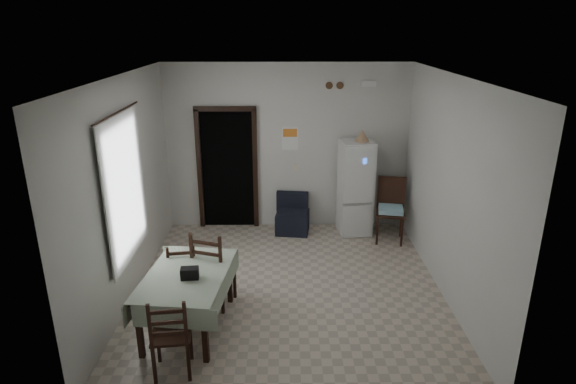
% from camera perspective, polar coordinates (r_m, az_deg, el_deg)
% --- Properties ---
extents(ground, '(4.50, 4.50, 0.00)m').
position_cam_1_polar(ground, '(6.85, 0.04, -11.32)').
color(ground, '#BAAB98').
rests_on(ground, ground).
extents(ceiling, '(4.20, 4.50, 0.02)m').
position_cam_1_polar(ceiling, '(5.92, 0.04, 13.58)').
color(ceiling, white).
rests_on(ceiling, ground).
extents(wall_back, '(4.20, 0.02, 2.90)m').
position_cam_1_polar(wall_back, '(8.39, -0.10, 5.26)').
color(wall_back, silver).
rests_on(wall_back, ground).
extents(wall_front, '(4.20, 0.02, 2.90)m').
position_cam_1_polar(wall_front, '(4.18, 0.32, -9.97)').
color(wall_front, silver).
rests_on(wall_front, ground).
extents(wall_left, '(0.02, 4.50, 2.90)m').
position_cam_1_polar(wall_left, '(6.56, -18.62, 0.15)').
color(wall_left, silver).
rests_on(wall_left, ground).
extents(wall_right, '(0.02, 4.50, 2.90)m').
position_cam_1_polar(wall_right, '(6.60, 18.60, 0.25)').
color(wall_right, silver).
rests_on(wall_right, ground).
extents(doorway, '(1.06, 0.52, 2.22)m').
position_cam_1_polar(doorway, '(8.75, -7.01, 3.05)').
color(doorway, black).
rests_on(doorway, ground).
extents(window_recess, '(0.10, 1.20, 1.60)m').
position_cam_1_polar(window_recess, '(6.37, -19.67, 0.40)').
color(window_recess, silver).
rests_on(window_recess, ground).
extents(curtain, '(0.02, 1.45, 1.85)m').
position_cam_1_polar(curtain, '(6.33, -18.73, 0.41)').
color(curtain, white).
rests_on(curtain, ground).
extents(curtain_rod, '(0.02, 1.60, 0.02)m').
position_cam_1_polar(curtain_rod, '(6.11, -19.60, 8.87)').
color(curtain_rod, black).
rests_on(curtain_rod, ground).
extents(calendar, '(0.28, 0.02, 0.40)m').
position_cam_1_polar(calendar, '(8.34, 0.24, 6.37)').
color(calendar, white).
rests_on(calendar, ground).
extents(calendar_image, '(0.24, 0.01, 0.14)m').
position_cam_1_polar(calendar_image, '(8.32, 0.25, 7.03)').
color(calendar_image, orange).
rests_on(calendar_image, ground).
extents(light_switch, '(0.08, 0.02, 0.12)m').
position_cam_1_polar(light_switch, '(8.48, 0.92, 2.94)').
color(light_switch, beige).
rests_on(light_switch, ground).
extents(vent_left, '(0.12, 0.03, 0.12)m').
position_cam_1_polar(vent_left, '(8.22, 4.90, 12.47)').
color(vent_left, '#523520').
rests_on(vent_left, ground).
extents(vent_right, '(0.12, 0.03, 0.12)m').
position_cam_1_polar(vent_right, '(8.24, 6.18, 12.45)').
color(vent_right, '#523520').
rests_on(vent_right, ground).
extents(emergency_light, '(0.25, 0.07, 0.09)m').
position_cam_1_polar(emergency_light, '(8.28, 9.52, 12.54)').
color(emergency_light, white).
rests_on(emergency_light, ground).
extents(fridge, '(0.60, 0.60, 1.65)m').
position_cam_1_polar(fridge, '(8.36, 7.99, 0.51)').
color(fridge, white).
rests_on(fridge, ground).
extents(tan_cone, '(0.26, 0.26, 0.19)m').
position_cam_1_polar(tan_cone, '(8.09, 8.80, 6.62)').
color(tan_cone, tan).
rests_on(tan_cone, fridge).
extents(navy_seat, '(0.62, 0.61, 0.68)m').
position_cam_1_polar(navy_seat, '(8.44, 0.54, -2.61)').
color(navy_seat, black).
rests_on(navy_seat, ground).
extents(corner_chair, '(0.54, 0.54, 1.08)m').
position_cam_1_polar(corner_chair, '(8.21, 12.06, -2.21)').
color(corner_chair, black).
rests_on(corner_chair, ground).
extents(dining_table, '(1.07, 1.50, 0.73)m').
position_cam_1_polar(dining_table, '(6.01, -11.71, -12.49)').
color(dining_table, '#A0B298').
rests_on(dining_table, ground).
extents(black_bag, '(0.21, 0.14, 0.13)m').
position_cam_1_polar(black_bag, '(5.69, -11.57, -9.41)').
color(black_bag, black).
rests_on(black_bag, dining_table).
extents(dining_chair_far_left, '(0.42, 0.42, 0.86)m').
position_cam_1_polar(dining_chair_far_left, '(6.51, -12.31, -9.19)').
color(dining_chair_far_left, black).
rests_on(dining_chair_far_left, ground).
extents(dining_chair_far_right, '(0.57, 0.57, 1.07)m').
position_cam_1_polar(dining_chair_far_right, '(6.34, -8.79, -8.75)').
color(dining_chair_far_right, black).
rests_on(dining_chair_far_right, ground).
extents(dining_chair_near_head, '(0.45, 0.45, 0.94)m').
position_cam_1_polar(dining_chair_near_head, '(5.32, -13.67, -15.97)').
color(dining_chair_near_head, black).
rests_on(dining_chair_near_head, ground).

